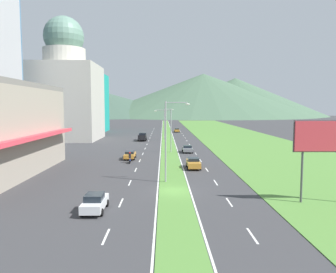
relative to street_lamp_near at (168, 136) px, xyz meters
name	(u,v)px	position (x,y,z in m)	size (l,w,h in m)	color
ground_plane	(174,191)	(0.55, -4.14, -5.52)	(600.00, 600.00, 0.00)	#38383A
grass_median	(167,138)	(0.55, 55.86, -5.49)	(3.20, 240.00, 0.06)	#518438
grass_verge_right	(238,138)	(21.15, 55.86, -5.49)	(24.00, 240.00, 0.06)	#518438
lane_dash_left_1	(106,236)	(-4.55, -16.17, -5.51)	(0.16, 2.80, 0.01)	silver
lane_dash_left_2	(121,203)	(-4.55, -8.21, -5.51)	(0.16, 2.80, 0.01)	silver
lane_dash_left_3	(130,183)	(-4.55, -0.25, -5.51)	(0.16, 2.80, 0.01)	silver
lane_dash_left_4	(136,170)	(-4.55, 7.71, -5.51)	(0.16, 2.80, 0.01)	silver
lane_dash_left_5	(140,161)	(-4.55, 15.68, -5.51)	(0.16, 2.80, 0.01)	silver
lane_dash_left_6	(143,154)	(-4.55, 23.64, -5.51)	(0.16, 2.80, 0.01)	silver
lane_dash_left_7	(145,148)	(-4.55, 31.60, -5.51)	(0.16, 2.80, 0.01)	silver
lane_dash_left_8	(147,144)	(-4.55, 39.56, -5.51)	(0.16, 2.80, 0.01)	silver
lane_dash_left_9	(149,141)	(-4.55, 47.53, -5.51)	(0.16, 2.80, 0.01)	silver
lane_dash_left_10	(150,138)	(-4.55, 55.49, -5.51)	(0.16, 2.80, 0.01)	silver
lane_dash_left_11	(151,136)	(-4.55, 63.45, -5.51)	(0.16, 2.80, 0.01)	silver
lane_dash_left_12	(152,133)	(-4.55, 71.41, -5.51)	(0.16, 2.80, 0.01)	silver
lane_dash_left_13	(153,132)	(-4.55, 79.38, -5.51)	(0.16, 2.80, 0.01)	silver
lane_dash_left_14	(153,130)	(-4.55, 87.34, -5.51)	(0.16, 2.80, 0.01)	silver
lane_dash_left_15	(154,129)	(-4.55, 95.30, -5.51)	(0.16, 2.80, 0.01)	silver
lane_dash_right_1	(252,236)	(5.65, -16.17, -5.51)	(0.16, 2.80, 0.01)	silver
lane_dash_right_2	(229,202)	(5.65, -8.21, -5.51)	(0.16, 2.80, 0.01)	silver
lane_dash_right_3	(216,183)	(5.65, -0.25, -5.51)	(0.16, 2.80, 0.01)	silver
lane_dash_right_4	(207,170)	(5.65, 7.71, -5.51)	(0.16, 2.80, 0.01)	silver
lane_dash_right_5	(201,160)	(5.65, 15.68, -5.51)	(0.16, 2.80, 0.01)	silver
lane_dash_right_6	(196,154)	(5.65, 23.64, -5.51)	(0.16, 2.80, 0.01)	silver
lane_dash_right_7	(192,148)	(5.65, 31.60, -5.51)	(0.16, 2.80, 0.01)	silver
lane_dash_right_8	(189,144)	(5.65, 39.56, -5.51)	(0.16, 2.80, 0.01)	silver
lane_dash_right_9	(187,141)	(5.65, 47.53, -5.51)	(0.16, 2.80, 0.01)	silver
lane_dash_right_10	(185,138)	(5.65, 55.49, -5.51)	(0.16, 2.80, 0.01)	silver
lane_dash_right_11	(183,136)	(5.65, 63.45, -5.51)	(0.16, 2.80, 0.01)	silver
lane_dash_right_12	(182,133)	(5.65, 71.41, -5.51)	(0.16, 2.80, 0.01)	silver
lane_dash_right_13	(181,132)	(5.65, 79.38, -5.51)	(0.16, 2.80, 0.01)	silver
lane_dash_right_14	(180,130)	(5.65, 87.34, -5.51)	(0.16, 2.80, 0.01)	silver
lane_dash_right_15	(179,129)	(5.65, 95.30, -5.51)	(0.16, 2.80, 0.01)	silver
edge_line_median_left	(161,138)	(-1.20, 55.86, -5.51)	(0.16, 240.00, 0.01)	silver
edge_line_median_right	(173,138)	(2.30, 55.86, -5.51)	(0.16, 240.00, 0.01)	silver
domed_building	(65,90)	(-27.39, 51.50, 8.05)	(17.93, 17.93, 33.20)	#B7B2A8
midrise_colored	(88,103)	(-28.41, 81.87, 4.83)	(13.40, 13.40, 20.69)	teal
hill_far_left	(102,104)	(-61.26, 280.80, 6.52)	(175.33, 175.33, 24.07)	#3D5647
hill_far_center	(203,95)	(39.59, 291.56, 15.68)	(223.63, 223.63, 42.38)	#47664C
hill_far_right	(235,97)	(72.26, 293.21, 13.61)	(176.71, 176.71, 38.25)	#47664C
street_lamp_near	(168,136)	(0.00, 0.00, 0.00)	(2.94, 0.32, 9.62)	#99999E
street_lamp_mid	(169,127)	(0.47, 25.51, -0.52)	(3.44, 0.43, 8.51)	#99999E
street_lamp_far	(165,122)	(-0.04, 50.97, -0.58)	(2.66, 0.39, 8.56)	#99999E
billboard_roadside	(324,140)	(14.24, -8.52, 0.41)	(5.68, 0.28, 7.77)	#4C4C51
car_0	(193,163)	(3.81, 8.69, -4.72)	(1.97, 4.33, 1.54)	#C6842D
car_1	(187,149)	(4.16, 25.45, -4.80)	(2.02, 4.04, 1.37)	slate
car_2	(177,130)	(4.18, 77.19, -4.80)	(1.89, 4.16, 1.37)	#C6842D
car_3	(130,155)	(-6.38, 17.58, -4.79)	(1.86, 4.66, 1.39)	#C6842D
car_4	(95,202)	(-6.47, -10.68, -4.73)	(1.85, 4.21, 1.57)	silver
pickup_truck_0	(142,137)	(-6.22, 48.27, -4.53)	(2.18, 5.40, 2.00)	black
motorcycle_rider	(130,158)	(-5.95, 13.34, -4.77)	(0.36, 2.00, 1.80)	black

